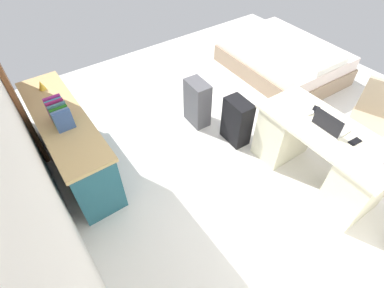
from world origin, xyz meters
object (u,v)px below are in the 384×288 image
suitcase_black (237,121)px  cell_phone_near_laptop (355,142)px  cell_phone_by_mouse (316,110)px  figurine_small (41,85)px  office_chair (369,126)px  credenza (70,142)px  suitcase_spare_grey (197,103)px  computer_mouse (310,112)px  bed (283,59)px  laptop (329,125)px  desk (319,154)px

suitcase_black → cell_phone_near_laptop: bearing=-161.4°
cell_phone_by_mouse → figurine_small: 3.07m
office_chair → credenza: (1.83, 2.96, -0.03)m
suitcase_spare_grey → figurine_small: size_ratio=5.79×
suitcase_spare_grey → cell_phone_by_mouse: size_ratio=4.68×
computer_mouse → figurine_small: (2.06, 2.19, 0.07)m
bed → laptop: size_ratio=6.21×
desk → laptop: size_ratio=4.62×
credenza → computer_mouse: size_ratio=18.00×
cell_phone_near_laptop → bed: bearing=-28.9°
office_chair → computer_mouse: bearing=65.6°
cell_phone_near_laptop → credenza: bearing=53.0°
office_chair → cell_phone_near_laptop: size_ratio=6.91×
credenza → cell_phone_by_mouse: bearing=-122.9°
cell_phone_by_mouse → figurine_small: figurine_small is taller
bed → computer_mouse: computer_mouse is taller
suitcase_spare_grey → cell_phone_near_laptop: bearing=-160.5°
office_chair → cell_phone_near_laptop: 0.86m
suitcase_black → suitcase_spare_grey: size_ratio=0.96×
credenza → suitcase_black: 2.00m
laptop → computer_mouse: laptop is taller
laptop → computer_mouse: (0.26, -0.05, -0.03)m
credenza → cell_phone_by_mouse: size_ratio=13.24×
desk → bed: 2.28m
desk → computer_mouse: bearing=-9.3°
suitcase_black → suitcase_spare_grey: 0.61m
cell_phone_near_laptop → figurine_small: 3.39m
desk → figurine_small: 3.20m
cell_phone_near_laptop → cell_phone_by_mouse: same height
desk → office_chair: bearing=-95.0°
computer_mouse → cell_phone_near_laptop: (-0.53, -0.00, -0.01)m
office_chair → suitcase_spare_grey: (1.64, 1.31, -0.10)m
suitcase_black → suitcase_spare_grey: suitcase_spare_grey is taller
suitcase_black → cell_phone_by_mouse: cell_phone_by_mouse is taller
office_chair → cell_phone_by_mouse: 0.83m
credenza → office_chair: bearing=-121.7°
suitcase_black → cell_phone_near_laptop: 1.35m
suitcase_black → laptop: size_ratio=1.94×
bed → computer_mouse: (-1.49, 1.39, 0.51)m
suitcase_spare_grey → figurine_small: bearing=67.7°
bed → cell_phone_near_laptop: size_ratio=14.38×
desk → cell_phone_by_mouse: (0.28, -0.14, 0.36)m
suitcase_black → laptop: (-0.96, -0.30, 0.49)m
credenza → suitcase_black: bearing=-112.9°
suitcase_spare_grey → cell_phone_by_mouse: (-1.28, -0.63, 0.43)m
office_chair → credenza: size_ratio=0.52×
suitcase_black → cell_phone_by_mouse: (-0.70, -0.44, 0.44)m
office_chair → suitcase_spare_grey: bearing=38.8°
desk → credenza: 2.77m
bed → suitcase_spare_grey: (-0.20, 1.92, 0.08)m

